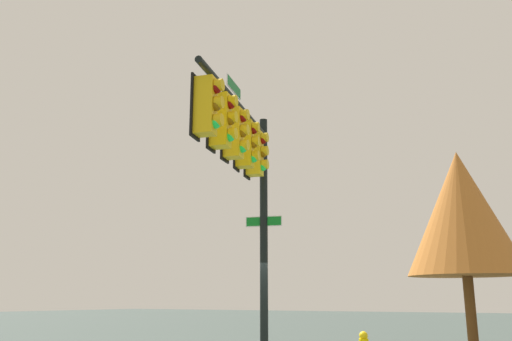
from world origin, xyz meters
TOP-DOWN VIEW (x-y plane):
  - signal_pole_assembly at (1.93, 0.54)m, footprint 4.71×1.90m
  - tree_near at (-7.16, 3.61)m, footprint 3.80×3.80m

SIDE VIEW (x-z plane):
  - tree_near at x=-7.16m, z-range 1.17..7.76m
  - signal_pole_assembly at x=1.93m, z-range 1.57..7.83m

